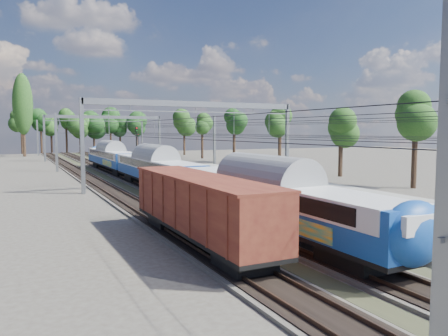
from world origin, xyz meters
name	(u,v)px	position (x,y,z in m)	size (l,w,h in m)	color
track_bed	(154,174)	(0.00, 45.00, 0.10)	(21.00, 130.00, 0.34)	#47423A
platform	(349,190)	(12.00, 20.00, 0.15)	(3.00, 70.00, 0.30)	gray
catenary	(140,128)	(0.33, 52.69, 6.40)	(25.65, 130.00, 9.00)	gray
tree_belt	(129,122)	(7.93, 89.60, 8.06)	(39.61, 100.04, 11.99)	black
poplar	(23,105)	(-14.50, 98.00, 11.89)	(4.40, 4.40, 19.04)	black
emu_train	(156,164)	(-4.50, 29.58, 2.61)	(3.03, 64.03, 4.43)	black
freight_boxcar	(199,205)	(-9.00, 7.95, 2.13)	(2.80, 13.54, 3.49)	black
worker	(122,154)	(4.19, 81.31, 0.88)	(0.64, 0.42, 1.76)	black
signal_near	(137,142)	(0.79, 56.68, 4.14)	(0.46, 0.43, 6.54)	black
signal_far	(138,142)	(9.10, 86.38, 3.30)	(0.37, 0.34, 5.22)	black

